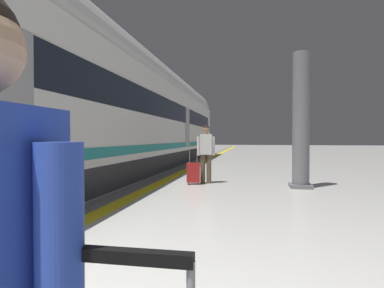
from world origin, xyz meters
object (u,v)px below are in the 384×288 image
(passenger_near, at_px, (206,150))
(suitcase_near, at_px, (193,173))
(platform_pillar, at_px, (301,123))
(high_speed_train, at_px, (99,101))

(passenger_near, height_order, suitcase_near, passenger_near)
(passenger_near, bearing_deg, platform_pillar, -7.57)
(passenger_near, distance_m, suitcase_near, 0.78)
(high_speed_train, bearing_deg, suitcase_near, -6.86)
(high_speed_train, distance_m, platform_pillar, 6.09)
(suitcase_near, height_order, platform_pillar, platform_pillar)
(passenger_near, relative_size, platform_pillar, 0.47)
(platform_pillar, bearing_deg, high_speed_train, 175.92)
(high_speed_train, xyz_separation_m, suitcase_near, (3.10, -0.37, -2.17))
(passenger_near, xyz_separation_m, suitcase_near, (-0.32, -0.29, -0.65))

